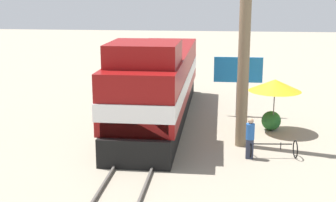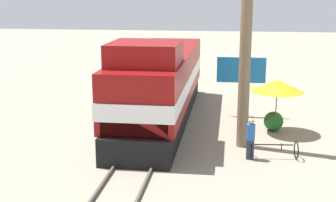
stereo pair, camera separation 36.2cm
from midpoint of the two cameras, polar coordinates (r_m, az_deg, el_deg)
ground_plane at (r=20.28m, az=-2.18°, el=-5.51°), size 120.00×120.00×0.00m
rail_near at (r=20.38m, az=-4.17°, el=-5.21°), size 0.08×37.43×0.15m
rail_far at (r=20.15m, az=-0.16°, el=-5.40°), size 0.08×37.43×0.15m
locomotive at (r=23.56m, az=-0.57°, el=2.03°), size 3.10×14.30×4.48m
utility_pole at (r=19.52m, az=10.13°, el=10.88°), size 1.80×0.48×11.48m
vendor_umbrella at (r=22.28m, az=13.64°, el=1.82°), size 2.45×2.45×2.52m
billboard_sign at (r=24.93m, az=9.32°, el=3.44°), size 2.55×0.12×3.15m
shrub_cluster at (r=22.94m, az=13.18°, el=-2.42°), size 0.93×0.93×0.93m
person_bystander at (r=18.80m, az=10.58°, el=-4.36°), size 0.34×0.34×1.67m
bicycle at (r=19.21m, az=13.25°, el=-5.78°), size 1.92×0.89×0.73m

